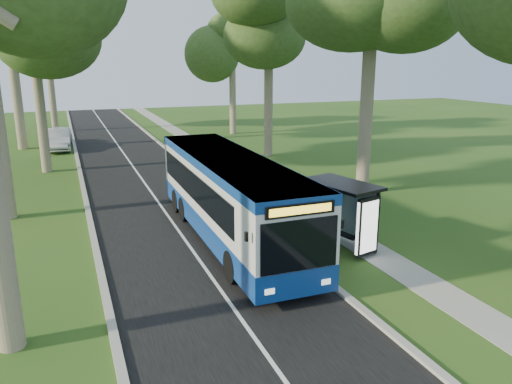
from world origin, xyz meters
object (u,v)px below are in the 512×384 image
(bus, at_px, (230,198))
(car_white, at_px, (59,136))
(bus_stop_sign, at_px, (289,202))
(litter_bin, at_px, (264,196))
(car_silver, at_px, (59,139))
(bus_shelter, at_px, (350,205))

(bus, height_order, car_white, bus)
(bus_stop_sign, height_order, litter_bin, bus_stop_sign)
(litter_bin, bearing_deg, car_silver, 115.05)
(litter_bin, relative_size, car_white, 0.18)
(bus, bearing_deg, bus_shelter, -36.29)
(car_silver, bearing_deg, bus_stop_sign, -71.14)
(bus_shelter, xyz_separation_m, car_silver, (-10.36, 27.82, -1.01))
(bus, bearing_deg, car_silver, 104.78)
(bus, distance_m, car_silver, 25.80)
(bus, distance_m, bus_stop_sign, 2.40)
(bus, xyz_separation_m, car_white, (-6.47, 27.41, -0.99))
(bus_stop_sign, distance_m, bus_shelter, 2.42)
(bus_shelter, bearing_deg, car_white, 94.38)
(bus, bearing_deg, car_white, 103.49)
(litter_bin, bearing_deg, car_white, 112.65)
(litter_bin, distance_m, car_silver, 22.92)
(car_white, relative_size, car_silver, 0.91)
(bus, relative_size, litter_bin, 15.03)
(bus_shelter, distance_m, car_white, 32.01)
(bus_stop_sign, xyz_separation_m, car_white, (-8.48, 28.74, -0.96))
(bus, xyz_separation_m, bus_stop_sign, (2.00, -1.33, -0.03))
(bus_shelter, height_order, car_white, bus_shelter)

